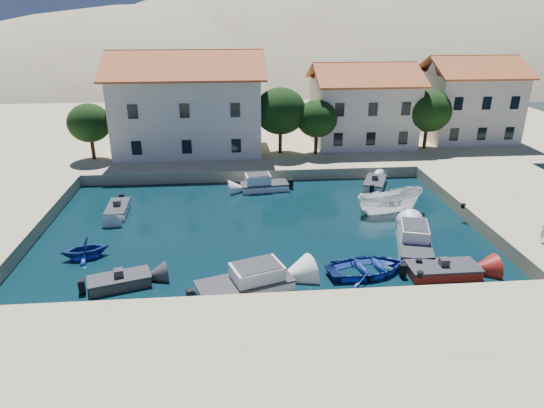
% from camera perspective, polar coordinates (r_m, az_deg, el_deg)
% --- Properties ---
extents(ground, '(400.00, 400.00, 0.00)m').
position_cam_1_polar(ground, '(25.54, 0.08, -12.24)').
color(ground, black).
rests_on(ground, ground).
extents(quay_south, '(52.00, 12.00, 1.00)m').
position_cam_1_polar(quay_south, '(20.53, 1.65, -20.48)').
color(quay_south, tan).
rests_on(quay_south, ground).
extents(quay_east, '(11.00, 20.00, 1.00)m').
position_cam_1_polar(quay_east, '(40.69, 28.78, -0.80)').
color(quay_east, tan).
rests_on(quay_east, ground).
extents(quay_north, '(80.00, 36.00, 1.00)m').
position_cam_1_polar(quay_north, '(60.77, -1.21, 8.76)').
color(quay_north, tan).
rests_on(quay_north, ground).
extents(hills, '(254.00, 176.00, 99.00)m').
position_cam_1_polar(hills, '(151.19, 3.78, 7.43)').
color(hills, gray).
rests_on(hills, ground).
extents(building_left, '(14.70, 9.45, 9.70)m').
position_cam_1_polar(building_left, '(49.94, -9.86, 11.92)').
color(building_left, silver).
rests_on(building_left, quay_north).
extents(building_mid, '(10.50, 8.40, 8.30)m').
position_cam_1_polar(building_mid, '(52.73, 10.57, 11.61)').
color(building_mid, silver).
rests_on(building_mid, quay_north).
extents(building_right, '(9.45, 8.40, 8.80)m').
position_cam_1_polar(building_right, '(57.91, 22.10, 11.56)').
color(building_right, silver).
rests_on(building_right, quay_north).
extents(trees, '(37.30, 5.30, 6.45)m').
position_cam_1_polar(trees, '(47.89, 2.83, 10.45)').
color(trees, '#382314').
rests_on(trees, quay_north).
extents(bollards, '(29.36, 9.56, 0.30)m').
position_cam_1_polar(bollards, '(28.58, 5.02, -5.66)').
color(bollards, black).
rests_on(bollards, ground).
extents(motorboat_grey_sw, '(3.65, 2.41, 1.25)m').
position_cam_1_polar(motorboat_grey_sw, '(28.56, -17.49, -8.67)').
color(motorboat_grey_sw, '#333438').
rests_on(motorboat_grey_sw, ground).
extents(cabin_cruiser_south, '(5.65, 3.77, 1.60)m').
position_cam_1_polar(cabin_cruiser_south, '(26.82, -3.21, -9.26)').
color(cabin_cruiser_south, white).
rests_on(cabin_cruiser_south, ground).
extents(rowboat_south, '(5.41, 4.30, 1.01)m').
position_cam_1_polar(rowboat_south, '(29.22, 11.13, -7.93)').
color(rowboat_south, navy).
rests_on(rowboat_south, ground).
extents(motorboat_red_se, '(4.11, 1.86, 1.25)m').
position_cam_1_polar(motorboat_red_se, '(30.02, 19.45, -7.36)').
color(motorboat_red_se, maroon).
rests_on(motorboat_red_se, ground).
extents(cabin_cruiser_east, '(3.27, 5.32, 1.60)m').
position_cam_1_polar(cabin_cruiser_east, '(32.44, 16.41, -4.35)').
color(cabin_cruiser_east, white).
rests_on(cabin_cruiser_east, ground).
extents(boat_east, '(5.48, 2.79, 2.02)m').
position_cam_1_polar(boat_east, '(37.78, 13.55, -1.03)').
color(boat_east, white).
rests_on(boat_east, ground).
extents(motorboat_white_ne, '(2.88, 3.86, 1.25)m').
position_cam_1_polar(motorboat_white_ne, '(43.10, 11.99, 2.41)').
color(motorboat_white_ne, white).
rests_on(motorboat_white_ne, ground).
extents(rowboat_west, '(3.41, 3.16, 1.49)m').
position_cam_1_polar(rowboat_west, '(32.49, -21.00, -5.86)').
color(rowboat_west, navy).
rests_on(rowboat_west, ground).
extents(motorboat_white_west, '(1.63, 3.42, 1.25)m').
position_cam_1_polar(motorboat_white_west, '(38.42, -17.69, -0.61)').
color(motorboat_white_west, white).
rests_on(motorboat_white_west, ground).
extents(cabin_cruiser_north, '(4.13, 2.10, 1.60)m').
position_cam_1_polar(cabin_cruiser_north, '(41.28, -0.90, 2.30)').
color(cabin_cruiser_north, white).
rests_on(cabin_cruiser_north, ground).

